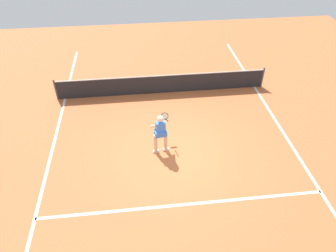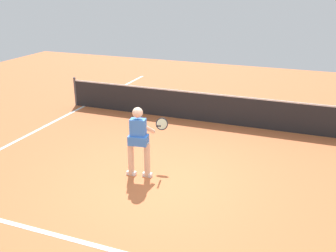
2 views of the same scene
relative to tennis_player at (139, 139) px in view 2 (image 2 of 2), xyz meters
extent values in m
plane|color=#C66638|center=(0.44, -0.16, -0.85)|extent=(25.28, 25.28, 0.00)
cube|color=white|center=(0.44, -2.44, -0.84)|extent=(8.60, 0.10, 0.01)
cylinder|color=#4C4C51|center=(-4.16, 3.81, -0.36)|extent=(0.08, 0.08, 0.97)
cube|color=#232326|center=(0.44, 3.81, -0.42)|extent=(9.12, 0.02, 0.85)
cube|color=white|center=(0.44, 3.81, 0.02)|extent=(9.12, 0.02, 0.04)
cylinder|color=beige|center=(-0.18, -0.06, -0.46)|extent=(0.13, 0.13, 0.78)
cylinder|color=beige|center=(0.17, 0.00, -0.46)|extent=(0.13, 0.13, 0.78)
cube|color=white|center=(-0.18, -0.06, -0.81)|extent=(0.20, 0.10, 0.08)
cube|color=white|center=(0.17, 0.00, -0.81)|extent=(0.20, 0.10, 0.08)
cube|color=#3875D6|center=(0.00, -0.03, 0.19)|extent=(0.35, 0.25, 0.52)
cube|color=#3875D6|center=(0.00, -0.03, -0.01)|extent=(0.44, 0.34, 0.20)
sphere|color=beige|center=(0.00, -0.03, 0.59)|extent=(0.22, 0.22, 0.22)
cylinder|color=beige|center=(-0.18, 0.09, 0.21)|extent=(0.34, 0.45, 0.37)
cylinder|color=beige|center=(0.12, 0.14, 0.21)|extent=(0.22, 0.48, 0.37)
cylinder|color=black|center=(0.27, 0.44, 0.17)|extent=(0.08, 0.30, 0.14)
torus|color=black|center=(0.22, 0.73, 0.11)|extent=(0.30, 0.16, 0.28)
cylinder|color=beige|center=(0.22, 0.73, 0.11)|extent=(0.25, 0.13, 0.23)
camera|label=1|loc=(-0.70, -8.22, 6.82)|focal=33.66mm
camera|label=2|loc=(3.23, -6.71, 3.08)|focal=40.91mm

